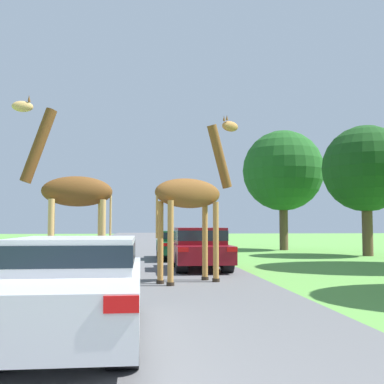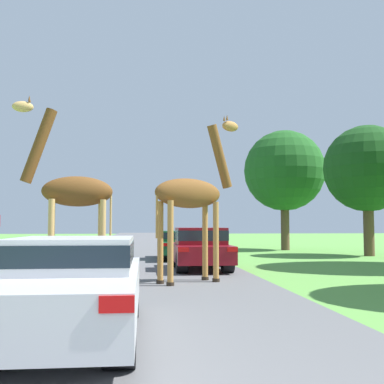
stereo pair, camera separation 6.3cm
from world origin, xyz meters
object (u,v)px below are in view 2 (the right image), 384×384
object	(u,v)px
car_queue_right	(201,247)
tree_centre_back	(367,169)
car_lead_maroon	(73,283)
car_queue_left	(178,243)
giraffe_companion	(72,192)
tree_left_edge	(284,171)
giraffe_near_road	(193,196)

from	to	relation	value
car_queue_right	tree_centre_back	size ratio (longest dim) A/B	0.61
car_lead_maroon	car_queue_right	distance (m)	10.17
car_queue_right	car_queue_left	size ratio (longest dim) A/B	0.90
giraffe_companion	tree_left_edge	bearing A→B (deg)	-44.28
giraffe_near_road	tree_centre_back	world-z (taller)	tree_centre_back
giraffe_near_road	car_lead_maroon	size ratio (longest dim) A/B	0.98
giraffe_near_road	car_lead_maroon	xyz separation A→B (m)	(-2.28, -6.13, -1.58)
giraffe_companion	car_queue_right	bearing A→B (deg)	-61.94
car_lead_maroon	car_queue_left	bearing A→B (deg)	80.41
car_lead_maroon	tree_centre_back	bearing A→B (deg)	53.13
giraffe_companion	tree_left_edge	distance (m)	18.55
car_queue_right	car_queue_left	xyz separation A→B (m)	(-0.40, 5.12, -0.07)
car_lead_maroon	tree_left_edge	xyz separation A→B (m)	(9.52, 21.81, 4.08)
giraffe_companion	car_queue_left	distance (m)	9.03
car_queue_right	tree_left_edge	size ratio (longest dim) A/B	0.54
car_lead_maroon	car_queue_left	distance (m)	15.07
giraffe_companion	tree_left_edge	size ratio (longest dim) A/B	0.69
giraffe_near_road	car_queue_left	world-z (taller)	giraffe_near_road
car_lead_maroon	tree_centre_back	xyz separation A→B (m)	(12.03, 16.05, 3.56)
car_queue_left	tree_left_edge	size ratio (longest dim) A/B	0.60
car_queue_left	car_queue_right	bearing A→B (deg)	-85.56
tree_left_edge	giraffe_companion	bearing A→B (deg)	-124.98
giraffe_near_road	tree_left_edge	size ratio (longest dim) A/B	0.64
tree_left_edge	tree_centre_back	xyz separation A→B (m)	(2.51, -5.77, -0.51)
car_lead_maroon	tree_left_edge	size ratio (longest dim) A/B	0.65
tree_left_edge	car_lead_maroon	bearing A→B (deg)	-113.58
car_queue_right	car_queue_left	bearing A→B (deg)	94.44
giraffe_near_road	tree_left_edge	bearing A→B (deg)	126.27
giraffe_near_road	giraffe_companion	size ratio (longest dim) A/B	0.93
giraffe_near_road	car_queue_right	bearing A→B (deg)	141.18
giraffe_companion	tree_centre_back	distance (m)	16.15
car_queue_left	tree_centre_back	size ratio (longest dim) A/B	0.67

